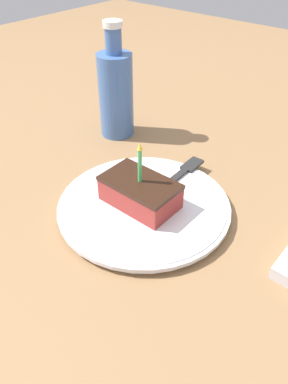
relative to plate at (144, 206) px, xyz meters
name	(u,v)px	position (x,y,z in m)	size (l,w,h in m)	color
ground_plane	(144,211)	(0.02, 0.01, -0.03)	(2.40, 2.40, 0.04)	olive
plate	(144,206)	(0.00, 0.00, 0.00)	(0.28, 0.28, 0.02)	silver
cake_slice	(140,192)	(0.00, 0.00, 0.03)	(0.07, 0.12, 0.11)	#99332D
fork	(173,180)	(0.08, 0.00, 0.01)	(0.20, 0.03, 0.00)	#262626
bottle	(116,92)	(0.16, 0.21, 0.08)	(0.07, 0.07, 0.23)	#3F66A5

